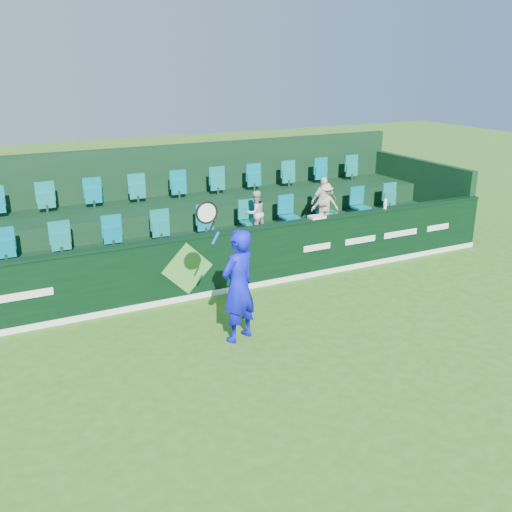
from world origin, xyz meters
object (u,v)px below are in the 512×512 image
towel (317,217)px  spectator_right (325,204)px  spectator_left (256,213)px  drinks_bottle (385,204)px  tennis_player (238,285)px  spectator_middle (324,201)px

towel → spectator_right: bearing=49.7°
spectator_left → towel: spectator_left is taller
spectator_right → drinks_bottle: spectator_right is taller
tennis_player → spectator_left: bearing=58.8°
towel → drinks_bottle: bearing=0.0°
spectator_middle → spectator_right: bearing=179.8°
towel → tennis_player: bearing=-144.2°
towel → spectator_middle: bearing=51.0°
spectator_right → towel: bearing=73.0°
spectator_left → spectator_middle: (1.88, 0.00, 0.08)m
spectator_middle → drinks_bottle: 1.50m
towel → drinks_bottle: drinks_bottle is taller
tennis_player → spectator_right: bearing=39.8°
tennis_player → spectator_right: size_ratio=2.54×
spectator_right → drinks_bottle: (0.96, -1.12, 0.14)m
tennis_player → drinks_bottle: size_ratio=11.29×
spectator_left → spectator_right: spectator_right is taller
tennis_player → towel: bearing=35.8°
tennis_player → drinks_bottle: 5.31m
drinks_bottle → spectator_left: bearing=158.8°
spectator_middle → towel: bearing=50.8°
spectator_middle → drinks_bottle: bearing=131.6°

